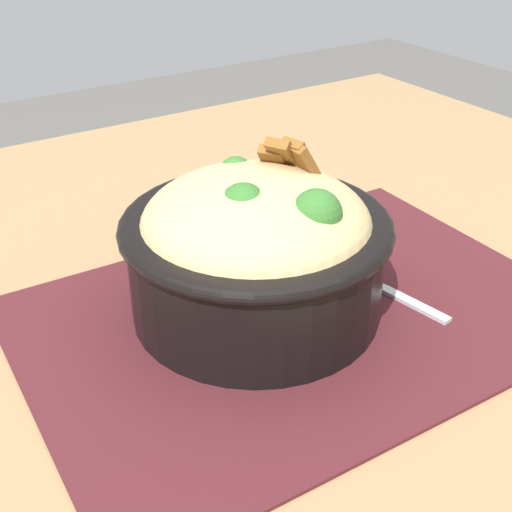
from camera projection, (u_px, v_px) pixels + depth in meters
table at (271, 356)px, 0.60m from camera, size 1.10×0.96×0.71m
placemat at (297, 314)px, 0.55m from camera, size 0.44×0.32×0.00m
bowl at (257, 245)px, 0.52m from camera, size 0.21×0.21×0.14m
fork at (379, 286)px, 0.58m from camera, size 0.04×0.13×0.00m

